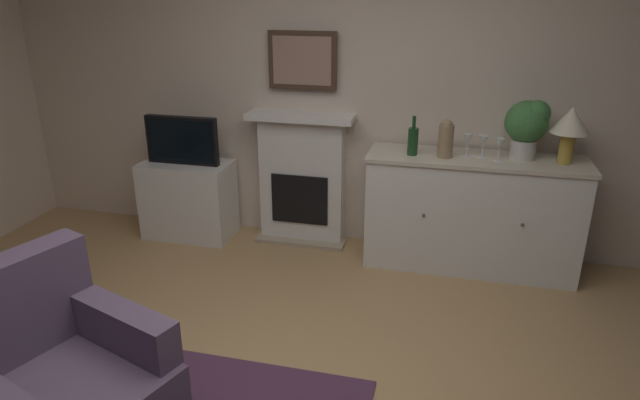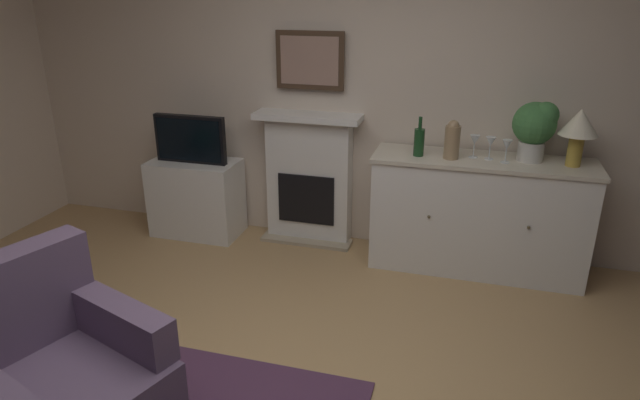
{
  "view_description": "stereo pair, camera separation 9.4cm",
  "coord_description": "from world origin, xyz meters",
  "views": [
    {
      "loc": [
        0.66,
        -2.06,
        2.06
      ],
      "look_at": [
        0.01,
        0.58,
        1.0
      ],
      "focal_mm": 31.06,
      "sensor_mm": 36.0,
      "label": 1
    },
    {
      "loc": [
        0.75,
        -2.04,
        2.06
      ],
      "look_at": [
        0.01,
        0.58,
        1.0
      ],
      "focal_mm": 31.06,
      "sensor_mm": 36.0,
      "label": 2
    }
  ],
  "objects": [
    {
      "name": "tv_cabinet",
      "position": [
        -1.51,
        1.98,
        0.33
      ],
      "size": [
        0.75,
        0.42,
        0.66
      ],
      "color": "white",
      "rests_on": "ground_plane"
    },
    {
      "name": "tv_set",
      "position": [
        -1.51,
        1.96,
        0.86
      ],
      "size": [
        0.62,
        0.07,
        0.4
      ],
      "color": "black",
      "rests_on": "tv_cabinet"
    },
    {
      "name": "wine_bottle",
      "position": [
        0.38,
        1.92,
        0.99
      ],
      "size": [
        0.08,
        0.08,
        0.29
      ],
      "color": "#193F1E",
      "rests_on": "sideboard_cabinet"
    },
    {
      "name": "fireplace_unit",
      "position": [
        -0.53,
        2.14,
        0.55
      ],
      "size": [
        0.87,
        0.3,
        1.1
      ],
      "color": "white",
      "rests_on": "ground_plane"
    },
    {
      "name": "wine_glass_right",
      "position": [
        0.99,
        1.92,
        1.01
      ],
      "size": [
        0.07,
        0.07,
        0.16
      ],
      "color": "silver",
      "rests_on": "sideboard_cabinet"
    },
    {
      "name": "vase_decorative",
      "position": [
        0.61,
        1.92,
        1.02
      ],
      "size": [
        0.11,
        0.11,
        0.28
      ],
      "color": "#9E7F5B",
      "rests_on": "sideboard_cabinet"
    },
    {
      "name": "table_lamp",
      "position": [
        1.44,
        1.97,
        1.16
      ],
      "size": [
        0.26,
        0.26,
        0.4
      ],
      "color": "#B79338",
      "rests_on": "sideboard_cabinet"
    },
    {
      "name": "sideboard_cabinet",
      "position": [
        0.85,
        1.97,
        0.44
      ],
      "size": [
        1.59,
        0.49,
        0.88
      ],
      "color": "white",
      "rests_on": "ground_plane"
    },
    {
      "name": "wine_glass_left",
      "position": [
        0.77,
        1.99,
        1.01
      ],
      "size": [
        0.07,
        0.07,
        0.16
      ],
      "color": "silver",
      "rests_on": "sideboard_cabinet"
    },
    {
      "name": "wine_glass_center",
      "position": [
        0.88,
        1.97,
        1.01
      ],
      "size": [
        0.07,
        0.07,
        0.16
      ],
      "color": "silver",
      "rests_on": "sideboard_cabinet"
    },
    {
      "name": "wall_rear",
      "position": [
        0.0,
        2.27,
        1.3
      ],
      "size": [
        6.32,
        0.06,
        2.61
      ],
      "primitive_type": "cube",
      "color": "beige",
      "rests_on": "ground_plane"
    },
    {
      "name": "framed_picture",
      "position": [
        -0.53,
        2.19,
        1.51
      ],
      "size": [
        0.55,
        0.04,
        0.45
      ],
      "color": "#473323"
    },
    {
      "name": "armchair",
      "position": [
        -1.0,
        -0.38,
        0.38
      ],
      "size": [
        1.02,
        0.98,
        0.92
      ],
      "color": "#604C66",
      "rests_on": "ground_plane"
    },
    {
      "name": "potted_plant_small",
      "position": [
        1.17,
        2.01,
        1.14
      ],
      "size": [
        0.3,
        0.3,
        0.43
      ],
      "color": "beige",
      "rests_on": "sideboard_cabinet"
    }
  ]
}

